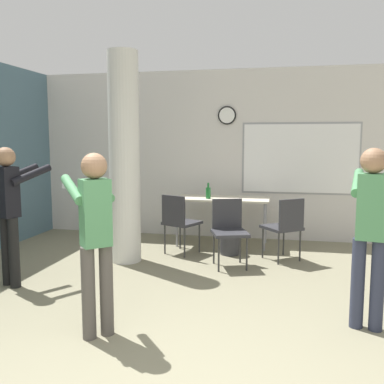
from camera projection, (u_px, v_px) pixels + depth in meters
The scene contains 11 objects.
wall_back at pixel (240, 155), 7.15m from camera, with size 8.00×0.15×2.80m.
support_pillar at pixel (124, 159), 5.70m from camera, with size 0.41×0.41×2.80m.
folding_table at pixel (222, 201), 6.69m from camera, with size 1.46×0.65×0.75m.
bottle_on_table at pixel (208, 193), 6.58m from camera, with size 0.07×0.07×0.24m.
waste_bin at pixel (230, 241), 6.18m from camera, with size 0.28×0.28×0.38m.
chair_table_left at pixel (179, 219), 6.14m from camera, with size 0.58×0.58×0.87m.
chair_table_front at pixel (229, 227), 5.58m from camera, with size 0.56×0.56×0.87m.
chair_table_right at pixel (285, 224), 5.80m from camera, with size 0.62×0.62×0.87m.
person_playing_side at pixel (370, 224), 3.66m from camera, with size 0.44×0.65×1.58m.
person_watching_back at pixel (10, 205), 4.77m from camera, with size 0.52×0.63×1.57m.
person_playing_front at pixel (95, 230), 3.52m from camera, with size 0.59×0.60×1.54m.
Camera 1 is at (0.70, -2.12, 1.64)m, focal length 40.00 mm.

